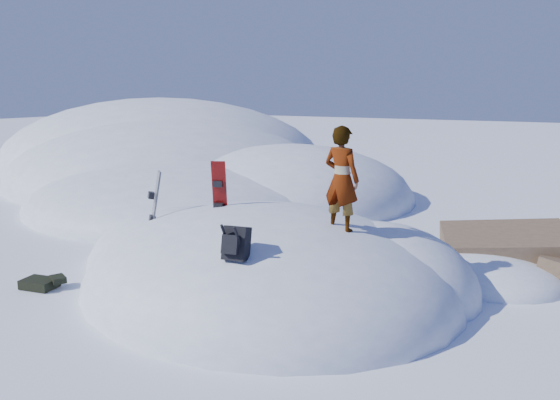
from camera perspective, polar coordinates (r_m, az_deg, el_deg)
The scene contains 9 objects.
ground at distance 10.03m, azimuth -1.39°, elevation -9.21°, with size 120.00×120.00×0.00m, color white.
snow_mound at distance 10.31m, azimuth -1.54°, elevation -8.64°, with size 8.00×6.00×3.00m.
snow_ridge at distance 23.78m, azimuth -10.97°, elevation 2.64°, with size 21.50×18.50×6.40m.
rock_outcrop at distance 11.67m, azimuth 22.72°, elevation -7.05°, with size 4.68×4.41×1.68m.
snowboard_red at distance 10.06m, azimuth -6.34°, elevation 0.26°, with size 0.33×0.31×1.40m.
snowboard_dark at distance 10.77m, azimuth -13.08°, elevation -0.98°, with size 0.42×0.42×1.51m.
backpack at distance 7.85m, azimuth -4.66°, elevation -4.53°, with size 0.40×0.46×0.58m.
gear_pile at distance 10.89m, azimuth -23.57°, elevation -7.93°, with size 0.80×0.62×0.21m.
person at distance 8.75m, azimuth 6.44°, elevation 2.16°, with size 0.62×0.41×1.71m, color slate.
Camera 1 is at (4.80, -8.07, 3.53)m, focal length 35.00 mm.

